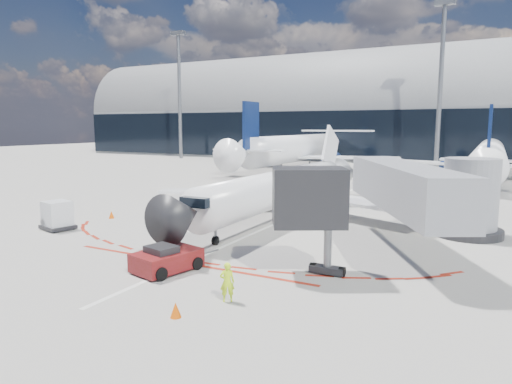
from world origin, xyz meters
The scene contains 15 objects.
ground centered at (0.00, 0.00, 0.00)m, with size 260.00×260.00×0.00m, color gray.
apron_centerline centered at (0.00, 2.00, 0.01)m, with size 0.25×40.00×0.01m, color silver.
apron_stop_bar centered at (0.00, -11.50, 0.01)m, with size 14.00×0.25×0.01m, color maroon.
terminal_building centered at (0.00, 64.97, 8.52)m, with size 150.00×24.15×24.00m.
jet_bridge centered at (9.79, -3.01, 3.01)m, with size 10.03×15.20×4.90m.
light_mast_west centered at (-45.00, 48.00, 12.50)m, with size 0.70×0.70×25.00m, color slate.
light_mast_centre centered at (5.00, 48.00, 12.50)m, with size 0.70×0.70×25.00m, color slate.
regional_jet centered at (-0.58, 2.05, 2.28)m, with size 22.10×27.26×6.83m.
pushback_tug centered at (-0.09, -12.86, 0.55)m, with size 2.65×4.93×1.26m.
ramp_worker centered at (4.40, -14.78, 0.79)m, with size 0.57×0.38×1.57m, color #CBFF1A.
uld_container centered at (-11.92, -9.31, 0.93)m, with size 2.34×2.12×1.88m.
safety_cone_left centered at (-11.48, -5.01, 0.28)m, with size 0.40×0.40×0.56m, color #EA5504.
safety_cone_right centered at (3.54, -16.90, 0.28)m, with size 0.40×0.40×0.56m, color #EA5504.
bg_airliner_0 centered at (-15.32, 40.03, 6.15)m, with size 38.04×40.28×12.31m, color white, non-canonical shape.
bg_airliner_1 centered at (12.59, 38.13, 5.54)m, with size 34.23×36.24×11.07m, color white, non-canonical shape.
Camera 1 is at (13.21, -29.20, 6.75)m, focal length 32.00 mm.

